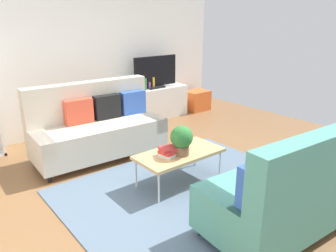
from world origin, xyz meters
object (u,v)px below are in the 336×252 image
at_px(tv, 156,73).
at_px(couch_beige, 98,127).
at_px(couch_green, 297,188).
at_px(bottle_0, 145,84).
at_px(tv_console, 155,103).
at_px(bottle_2, 153,83).
at_px(table_book_0, 170,154).
at_px(vase_1, 136,87).
at_px(potted_plant, 182,139).
at_px(bottle_1, 150,86).
at_px(storage_trunk, 197,100).
at_px(vase_0, 130,87).
at_px(coffee_table, 179,154).

bearing_deg(tv, couch_beige, -151.14).
height_order(couch_beige, couch_green, same).
bearing_deg(bottle_0, tv_console, 8.45).
distance_m(couch_green, tv_console, 4.05).
bearing_deg(bottle_2, table_book_0, -122.60).
bearing_deg(vase_1, table_book_0, -115.18).
xyz_separation_m(couch_beige, tv, (1.84, 1.02, 0.50)).
distance_m(couch_beige, potted_plant, 1.55).
relative_size(bottle_1, bottle_2, 0.63).
distance_m(tv, storage_trunk, 1.32).
relative_size(couch_beige, bottle_0, 8.29).
relative_size(storage_trunk, bottle_0, 2.23).
height_order(couch_beige, bottle_1, couch_beige).
bearing_deg(bottle_0, table_book_0, -119.13).
bearing_deg(couch_green, couch_beige, 107.72).
relative_size(potted_plant, table_book_0, 1.53).
bearing_deg(potted_plant, vase_0, 70.55).
bearing_deg(potted_plant, table_book_0, 147.35).
distance_m(table_book_0, bottle_2, 2.88).
bearing_deg(vase_1, potted_plant, -112.21).
relative_size(coffee_table, table_book_0, 4.58).
distance_m(coffee_table, storage_trunk, 3.49).
relative_size(couch_beige, couch_green, 0.99).
xyz_separation_m(bottle_1, bottle_2, (0.10, 0.00, 0.04)).
bearing_deg(couch_green, coffee_table, 105.75).
height_order(vase_1, bottle_1, same).
bearing_deg(tv_console, coffee_table, -120.70).
distance_m(tv_console, storage_trunk, 1.11).
relative_size(couch_beige, tv_console, 1.38).
xyz_separation_m(tv, vase_0, (-0.58, 0.07, -0.23)).
relative_size(coffee_table, potted_plant, 2.99).
distance_m(storage_trunk, potted_plant, 3.58).
distance_m(potted_plant, bottle_0, 2.78).
xyz_separation_m(table_book_0, vase_0, (1.04, 2.51, 0.29)).
xyz_separation_m(coffee_table, tv_console, (1.46, 2.46, -0.07)).
distance_m(couch_green, bottle_2, 4.01).
relative_size(tv_console, tv, 1.40).
distance_m(coffee_table, tv_console, 2.86).
bearing_deg(couch_green, tv_console, 77.63).
relative_size(couch_green, tv_console, 1.40).
bearing_deg(bottle_1, coffee_table, -118.12).
bearing_deg(bottle_0, vase_1, 151.83).
relative_size(tv_console, storage_trunk, 2.69).
xyz_separation_m(couch_beige, bottle_2, (1.77, 1.00, 0.30)).
relative_size(couch_green, tv, 1.96).
distance_m(vase_0, bottle_0, 0.33).
xyz_separation_m(coffee_table, bottle_2, (1.39, 2.42, 0.36)).
height_order(table_book_0, vase_0, vase_0).
bearing_deg(bottle_2, vase_0, 169.99).
bearing_deg(bottle_2, tv_console, 29.74).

